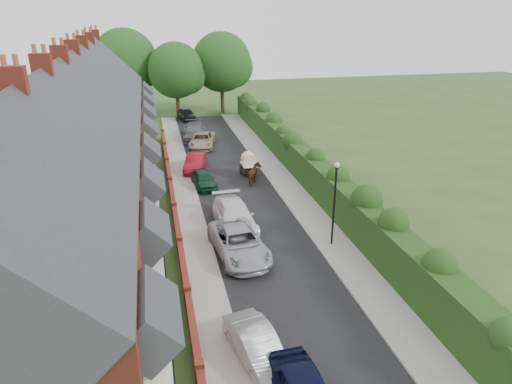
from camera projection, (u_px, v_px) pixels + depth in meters
ground at (297, 291)px, 22.56m from camera, size 140.00×140.00×0.00m
road at (243, 205)px, 32.39m from camera, size 6.00×58.00×0.02m
pavement_hedge_side at (298, 199)px, 33.22m from camera, size 2.20×58.00×0.12m
pavement_house_side at (189, 209)px, 31.57m from camera, size 1.70×58.00×0.12m
kerb_hedge_side at (284, 200)px, 33.00m from camera, size 0.18×58.00×0.13m
kerb_house_side at (200, 208)px, 31.74m from camera, size 0.18×58.00×0.13m
hedge at (323, 177)px, 33.02m from camera, size 2.10×58.00×2.85m
terrace_row at (78, 159)px, 27.64m from camera, size 9.05×40.50×11.50m
garden_wall_row at (175, 211)px, 30.31m from camera, size 0.35×40.35×1.10m
lamppost at (335, 194)px, 25.64m from camera, size 0.32×0.32×5.16m
tree_far_left at (179, 72)px, 56.07m from camera, size 7.14×6.80×9.29m
tree_far_right at (224, 64)px, 58.90m from camera, size 7.98×7.60×10.31m
tree_far_back at (129, 63)px, 57.20m from camera, size 8.40×8.00×10.82m
car_silver_a at (257, 346)px, 17.89m from camera, size 2.23×4.31×1.35m
car_silver_b at (239, 243)px, 25.51m from camera, size 3.11×5.85×1.56m
car_white at (234, 216)px, 28.73m from camera, size 2.45×5.59×1.60m
car_green at (204, 179)px, 35.46m from camera, size 1.95×3.92×1.28m
car_red at (195, 163)px, 39.02m from camera, size 2.51×4.50×1.40m
car_beige at (202, 140)px, 45.62m from camera, size 3.34×5.43×1.41m
car_grey at (194, 132)px, 48.39m from camera, size 2.88×5.78×1.61m
car_black at (186, 114)px, 56.72m from camera, size 2.34×4.45×1.44m
horse at (254, 175)px, 35.90m from camera, size 1.55×2.10×1.61m
horse_cart at (249, 163)px, 37.63m from camera, size 1.24×2.74×1.98m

